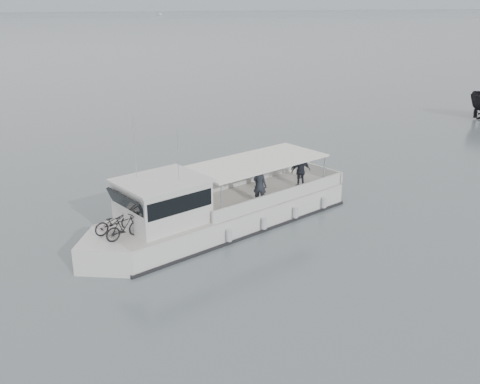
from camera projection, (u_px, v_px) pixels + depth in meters
name	position (u px, v px, depth m)	size (l,w,h in m)	color
ground	(118.00, 233.00, 24.65)	(1400.00, 1400.00, 0.00)	#576166
tour_boat	(209.00, 212.00, 24.50)	(13.92, 7.40, 5.93)	silver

